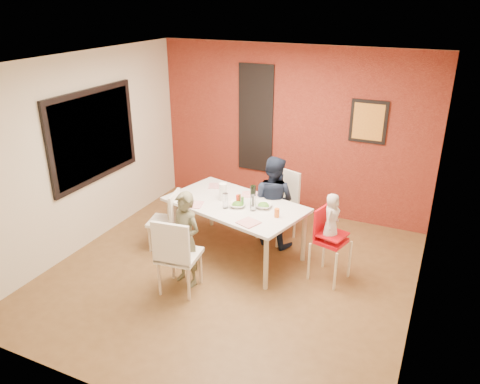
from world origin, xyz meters
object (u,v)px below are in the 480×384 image
at_px(toddler, 332,217).
at_px(dining_table, 235,208).
at_px(chair_near, 176,253).
at_px(child_near, 186,239).
at_px(chair_left, 169,217).
at_px(chair_far, 281,201).
at_px(high_chair, 328,237).
at_px(wine_bottle, 253,195).
at_px(paper_towel_roll, 223,192).
at_px(child_far, 273,201).

bearing_deg(toddler, dining_table, 92.03).
height_order(chair_near, child_near, child_near).
bearing_deg(chair_left, chair_far, 114.43).
height_order(chair_far, child_near, child_near).
bearing_deg(dining_table, chair_near, -101.08).
xyz_separation_m(chair_left, high_chair, (2.23, 0.20, 0.10)).
distance_m(toddler, wine_bottle, 1.10).
distance_m(dining_table, wine_bottle, 0.32).
relative_size(dining_table, child_near, 1.67).
distance_m(chair_far, high_chair, 1.22).
xyz_separation_m(chair_far, chair_left, (-1.31, -0.99, -0.09)).
bearing_deg(paper_towel_roll, child_near, -92.39).
bearing_deg(chair_near, child_near, -94.84).
bearing_deg(dining_table, toddler, -2.91).
bearing_deg(high_chair, wine_bottle, 99.05).
distance_m(high_chair, child_far, 1.11).
distance_m(chair_left, wine_bottle, 1.27).
xyz_separation_m(child_near, child_far, (0.60, 1.40, 0.05)).
bearing_deg(high_chair, chair_far, 63.89).
bearing_deg(child_near, dining_table, 90.14).
distance_m(chair_far, chair_left, 1.65).
height_order(chair_far, wine_bottle, wine_bottle).
height_order(dining_table, child_near, child_near).
bearing_deg(dining_table, chair_left, -164.46).
xyz_separation_m(child_far, toddler, (0.98, -0.56, 0.20)).
bearing_deg(chair_near, dining_table, -108.63).
height_order(dining_table, high_chair, high_chair).
distance_m(dining_table, chair_near, 1.19).
bearing_deg(child_far, chair_near, 76.77).
bearing_deg(child_far, dining_table, 60.18).
xyz_separation_m(chair_far, toddler, (0.95, -0.81, 0.29)).
bearing_deg(chair_left, child_near, 33.25).
xyz_separation_m(chair_near, child_far, (0.59, 1.65, 0.11)).
xyz_separation_m(high_chair, paper_towel_roll, (-1.52, 0.09, 0.31)).
relative_size(dining_table, paper_towel_roll, 8.59).
height_order(high_chair, wine_bottle, wine_bottle).
xyz_separation_m(dining_table, child_far, (0.36, 0.49, -0.04)).
height_order(chair_left, high_chair, high_chair).
relative_size(chair_near, high_chair, 1.05).
distance_m(chair_left, child_near, 0.95).
bearing_deg(wine_bottle, chair_far, 78.07).
bearing_deg(chair_left, dining_table, 92.73).
bearing_deg(wine_bottle, child_near, -116.71).
xyz_separation_m(child_near, toddler, (1.58, 0.84, 0.26)).
distance_m(chair_left, toddler, 2.30).
height_order(chair_far, paper_towel_roll, chair_far).
xyz_separation_m(chair_far, paper_towel_roll, (-0.59, -0.70, 0.31)).
relative_size(dining_table, wine_bottle, 7.38).
height_order(chair_far, toddler, toddler).
xyz_separation_m(child_far, wine_bottle, (-0.12, -0.45, 0.24)).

